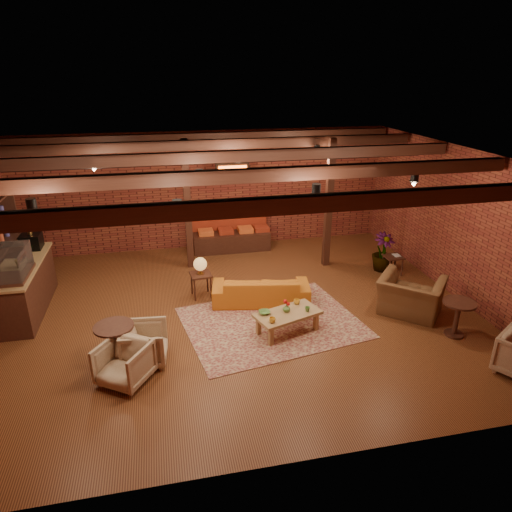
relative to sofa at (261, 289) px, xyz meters
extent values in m
plane|color=#3B1C0E|center=(-0.73, -0.35, -0.30)|extent=(10.00, 10.00, 0.00)
cube|color=black|center=(-0.73, -0.35, 2.90)|extent=(10.00, 8.00, 0.02)
cube|color=maroon|center=(-0.73, 3.65, 1.30)|extent=(10.00, 0.02, 3.20)
cube|color=maroon|center=(-0.73, -4.35, 1.30)|extent=(10.00, 0.02, 3.20)
cube|color=maroon|center=(4.27, -0.35, 1.30)|extent=(0.02, 8.00, 3.20)
cylinder|color=black|center=(-0.73, 1.25, 2.55)|extent=(9.60, 0.12, 0.12)
cube|color=black|center=(-1.33, 2.25, 1.30)|extent=(0.16, 0.16, 3.20)
cube|color=black|center=(2.07, 1.65, 1.30)|extent=(0.16, 0.16, 3.20)
imported|color=#337F33|center=(-4.73, 0.85, 0.92)|extent=(0.35, 0.39, 0.30)
cube|color=#F05A18|center=(-0.13, 2.75, 2.05)|extent=(0.86, 0.06, 0.30)
cube|color=maroon|center=(0.02, -0.91, -0.30)|extent=(3.73, 3.09, 0.01)
imported|color=#B86319|center=(0.00, 0.00, 0.00)|extent=(2.18, 1.16, 0.60)
cube|color=#9A7548|center=(0.23, -1.31, 0.09)|extent=(1.37, 0.98, 0.06)
cube|color=#9A7548|center=(-0.19, -1.68, -0.12)|extent=(0.08, 0.08, 0.37)
cube|color=#9A7548|center=(0.78, -1.35, -0.12)|extent=(0.08, 0.08, 0.37)
cube|color=#9A7548|center=(-0.33, -1.27, -0.12)|extent=(0.08, 0.08, 0.37)
cube|color=#9A7548|center=(0.64, -0.94, -0.12)|extent=(0.08, 0.08, 0.37)
imported|color=gold|center=(-0.15, -1.60, 0.17)|extent=(0.16, 0.16, 0.10)
imported|color=#55863D|center=(0.60, -1.34, 0.17)|extent=(0.13, 0.13, 0.09)
imported|color=gold|center=(0.49, -1.01, 0.17)|extent=(0.16, 0.16, 0.10)
imported|color=#55863D|center=(-0.21, -1.25, 0.15)|extent=(0.27, 0.27, 0.05)
imported|color=#55863D|center=(0.21, -1.27, 0.18)|extent=(0.15, 0.15, 0.12)
sphere|color=red|center=(0.21, -1.27, 0.32)|extent=(0.10, 0.10, 0.10)
cube|color=black|center=(-1.23, 0.54, 0.22)|extent=(0.49, 0.49, 0.04)
cylinder|color=black|center=(-1.23, 0.54, -0.05)|extent=(0.04, 0.04, 0.50)
cylinder|color=olive|center=(-1.23, 0.54, 0.25)|extent=(0.15, 0.15, 0.02)
cylinder|color=olive|center=(-1.23, 0.54, 0.33)|extent=(0.04, 0.04, 0.21)
sphere|color=orange|center=(-1.23, 0.54, 0.47)|extent=(0.29, 0.29, 0.29)
cylinder|color=black|center=(-2.89, -1.60, 0.38)|extent=(0.67, 0.67, 0.04)
cylinder|color=black|center=(-2.89, -1.60, 0.04)|extent=(0.09, 0.09, 0.65)
cylinder|color=black|center=(-2.89, -1.60, -0.28)|extent=(0.40, 0.40, 0.04)
imported|color=beige|center=(-2.41, -1.69, 0.07)|extent=(0.75, 0.79, 0.75)
imported|color=beige|center=(-2.73, -2.19, 0.08)|extent=(1.00, 0.98, 0.76)
imported|color=brown|center=(2.88, -1.11, 0.23)|extent=(1.43, 1.40, 1.06)
cube|color=black|center=(3.47, 0.76, 0.15)|extent=(0.43, 0.43, 0.04)
cylinder|color=black|center=(3.47, 0.76, -0.09)|extent=(0.04, 0.04, 0.43)
imported|color=black|center=(3.47, 0.76, 0.18)|extent=(0.16, 0.21, 0.02)
cylinder|color=black|center=(3.30, -2.07, 0.39)|extent=(0.60, 0.60, 0.04)
cylinder|color=black|center=(3.30, -2.07, 0.05)|extent=(0.09, 0.09, 0.66)
cylinder|color=black|center=(3.30, -2.07, -0.28)|extent=(0.36, 0.36, 0.04)
imported|color=#4C7F4C|center=(3.33, 1.02, 1.14)|extent=(1.88, 1.88, 2.88)
camera|label=1|loc=(-1.93, -8.56, 4.39)|focal=32.00mm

